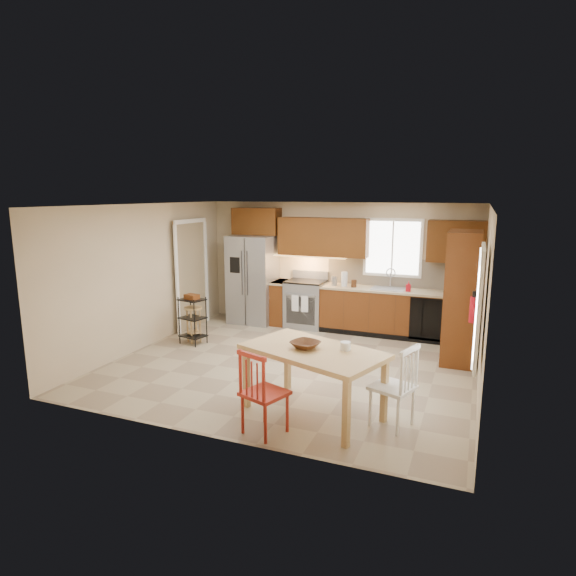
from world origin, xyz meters
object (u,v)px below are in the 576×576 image
(chair_red, at_px, (265,392))
(table_jar, at_px, (345,348))
(table_bowl, at_px, (305,348))
(soap_bottle, at_px, (408,286))
(dining_table, at_px, (313,382))
(utility_cart, at_px, (193,320))
(pantry, at_px, (461,297))
(chair_white, at_px, (392,386))
(refrigerator, at_px, (253,279))
(fire_extinguisher, at_px, (474,310))
(range_stove, at_px, (306,304))
(bar_stool, at_px, (194,324))

(chair_red, xyz_separation_m, table_jar, (0.72, 0.76, 0.37))
(table_bowl, bearing_deg, table_jar, 12.53)
(soap_bottle, distance_m, table_jar, 3.52)
(dining_table, xyz_separation_m, utility_cart, (-2.92, 1.88, 0.02))
(pantry, bearing_deg, table_jar, -114.54)
(chair_white, bearing_deg, pantry, 6.64)
(soap_bottle, height_order, pantry, pantry)
(refrigerator, distance_m, fire_extinguisher, 4.76)
(pantry, relative_size, chair_white, 2.13)
(pantry, height_order, dining_table, pantry)
(utility_cart, bearing_deg, range_stove, 63.16)
(fire_extinguisher, bearing_deg, dining_table, -136.54)
(bar_stool, bearing_deg, chair_red, -42.75)
(soap_bottle, height_order, fire_extinguisher, fire_extinguisher)
(fire_extinguisher, xyz_separation_m, chair_red, (-2.11, -2.32, -0.61))
(fire_extinguisher, bearing_deg, table_bowl, -138.19)
(soap_bottle, relative_size, bar_stool, 0.29)
(fire_extinguisher, distance_m, bar_stool, 4.79)
(pantry, distance_m, table_jar, 2.88)
(table_jar, bearing_deg, dining_table, -164.05)
(fire_extinguisher, relative_size, dining_table, 0.21)
(soap_bottle, distance_m, chair_white, 3.62)
(pantry, distance_m, utility_cart, 4.61)
(soap_bottle, distance_m, bar_stool, 3.99)
(chair_red, relative_size, table_jar, 6.39)
(refrigerator, xyz_separation_m, utility_cart, (-0.36, -1.76, -0.48))
(dining_table, bearing_deg, range_stove, 130.49)
(chair_white, bearing_deg, utility_cart, 84.24)
(soap_bottle, height_order, table_jar, soap_bottle)
(soap_bottle, height_order, chair_red, soap_bottle)
(table_bowl, distance_m, utility_cart, 3.41)
(range_stove, distance_m, utility_cart, 2.36)
(pantry, height_order, chair_red, pantry)
(pantry, xyz_separation_m, utility_cart, (-4.49, -0.84, -0.62))
(refrigerator, xyz_separation_m, pantry, (4.13, -0.93, 0.14))
(table_jar, height_order, bar_stool, table_jar)
(table_jar, bearing_deg, utility_cart, 151.66)
(chair_red, xyz_separation_m, utility_cart, (-2.57, 2.53, -0.06))
(soap_bottle, distance_m, chair_red, 4.40)
(range_stove, distance_m, chair_white, 4.35)
(refrigerator, xyz_separation_m, dining_table, (2.57, -3.64, -0.50))
(pantry, height_order, table_jar, pantry)
(refrigerator, relative_size, chair_white, 1.84)
(pantry, height_order, utility_cart, pantry)
(chair_red, height_order, chair_white, same)
(soap_bottle, relative_size, table_bowl, 0.56)
(soap_bottle, bearing_deg, table_bowl, -101.19)
(chair_white, bearing_deg, dining_table, 112.54)
(dining_table, height_order, chair_white, chair_white)
(refrigerator, distance_m, table_jar, 4.60)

